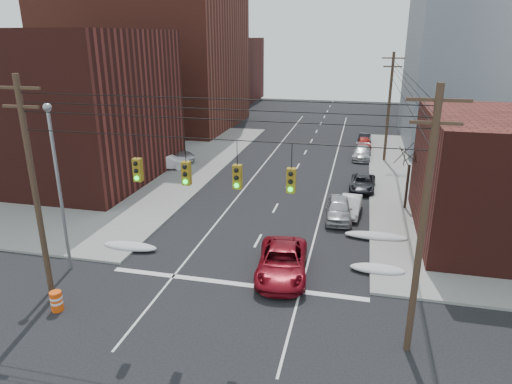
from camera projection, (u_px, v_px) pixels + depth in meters
The scene contains 27 objects.
ground at pixel (191, 365), 18.28m from camera, with size 160.00×160.00×0.00m, color black.
sidewalk_nw at pixel (44, 158), 48.91m from camera, with size 40.00×40.00×0.15m, color gray.
building_brick_tall at pixel (147, 16), 62.72m from camera, with size 24.00×20.00×30.00m, color maroon.
building_brick_near at pixel (45, 106), 41.13m from camera, with size 20.00×16.00×13.00m, color #451914.
building_brick_far at pixel (200, 70), 90.02m from camera, with size 22.00×18.00×12.00m, color #451914.
building_glass at pixel (482, 45), 73.97m from camera, with size 20.00×18.00×22.00m, color gray.
utility_pole_left at pixel (35, 190), 20.98m from camera, with size 2.20×0.28×11.00m.
utility_pole_right at pixel (423, 223), 17.33m from camera, with size 2.20×0.28×11.00m.
utility_pole_far at pixel (389, 106), 45.86m from camera, with size 2.20×0.28×11.00m.
traffic_signals at pixel (211, 174), 18.65m from camera, with size 17.00×0.42×2.02m.
street_light at pixel (57, 175), 24.03m from camera, with size 0.44×0.44×9.32m.
bare_tree at pixel (408, 180), 33.87m from camera, with size 2.09×2.20×4.93m.
snow_nw at pixel (130, 246), 28.09m from camera, with size 3.50×1.08×0.42m, color silver.
snow_ne at pixel (377, 269), 25.37m from camera, with size 3.00×1.08×0.42m, color silver.
snow_east_far at pixel (376, 236), 29.51m from camera, with size 4.00×1.08×0.42m, color silver.
red_pickup at pixel (282, 262), 24.89m from camera, with size 2.65×5.74×1.60m, color maroon.
parked_car_a at pixel (339, 209), 32.55m from camera, with size 1.84×4.58×1.56m, color #A4A4A9.
parked_car_b at pixel (350, 206), 33.48m from camera, with size 1.39×3.99×1.32m, color white.
parked_car_c at pixel (363, 183), 38.73m from camera, with size 2.03×4.41×1.23m, color black.
parked_car_d at pixel (362, 153), 48.46m from camera, with size 1.87×4.60×1.33m, color #ABACB0.
parked_car_e at pixel (364, 143), 52.92m from camera, with size 1.55×3.84×1.31m, color #99110D.
parked_car_f at pixel (364, 139), 55.06m from camera, with size 1.32×3.79×1.25m, color black.
lot_car_a at pixel (166, 162), 44.30m from camera, with size 1.52×4.37×1.44m, color white.
lot_car_b at pixel (169, 155), 46.62m from camera, with size 2.52×5.46×1.52m, color silver.
lot_car_c at pixel (101, 171), 40.97m from camera, with size 2.16×5.31×1.54m, color black.
lot_car_d at pixel (131, 146), 50.54m from camera, with size 1.81×4.50×1.53m, color silver.
construction_barrel at pixel (57, 301), 21.76m from camera, with size 0.68×0.68×1.00m.
Camera 1 is at (5.95, -14.02, 12.54)m, focal length 32.00 mm.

